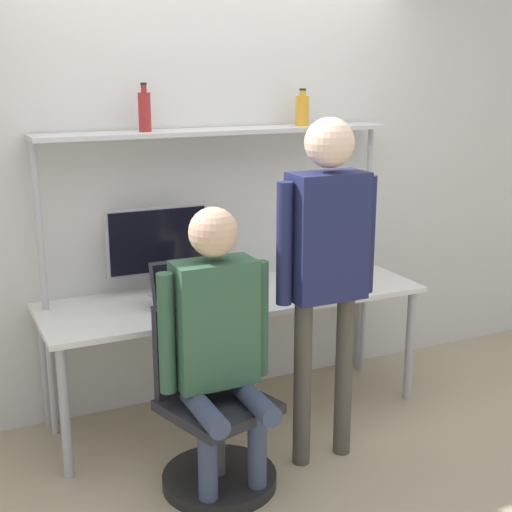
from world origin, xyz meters
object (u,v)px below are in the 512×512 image
at_px(bottle_red, 145,111).
at_px(bottle_amber, 302,110).
at_px(monitor, 158,244).
at_px(cell_phone, 226,303).
at_px(laptop, 181,296).
at_px(office_chair, 213,432).
at_px(person_seated, 218,330).
at_px(person_standing, 327,248).

height_order(bottle_red, bottle_amber, bottle_red).
distance_m(monitor, cell_phone, 0.52).
relative_size(monitor, laptop, 1.98).
relative_size(cell_phone, office_chair, 0.17).
distance_m(laptop, bottle_red, 1.01).
bearing_deg(bottle_amber, bottle_red, -180.00).
distance_m(person_seated, bottle_amber, 1.56).
distance_m(monitor, office_chair, 1.12).
bearing_deg(person_seated, bottle_red, 93.38).
relative_size(laptop, person_standing, 0.17).
relative_size(cell_phone, bottle_amber, 0.70).
bearing_deg(laptop, cell_phone, -6.47).
bearing_deg(laptop, office_chair, -93.36).
height_order(office_chair, bottle_red, bottle_red).
bearing_deg(bottle_amber, office_chair, -137.94).
relative_size(laptop, cell_phone, 1.95).
relative_size(person_standing, bottle_red, 6.86).
height_order(cell_phone, office_chair, office_chair).
bearing_deg(person_seated, person_standing, 1.58).
bearing_deg(monitor, person_standing, -56.00).
bearing_deg(bottle_red, bottle_amber, 0.00).
xyz_separation_m(monitor, bottle_red, (-0.05, -0.01, 0.74)).
distance_m(bottle_red, bottle_amber, 0.96).
xyz_separation_m(person_seated, bottle_amber, (0.90, 0.87, 0.93)).
distance_m(laptop, person_seated, 0.57).
xyz_separation_m(cell_phone, bottle_amber, (0.63, 0.33, 1.00)).
xyz_separation_m(office_chair, person_seated, (0.01, -0.04, 0.54)).
height_order(monitor, person_standing, person_standing).
relative_size(bottle_red, bottle_amber, 1.19).
distance_m(cell_phone, person_standing, 0.73).
bearing_deg(bottle_amber, person_standing, -110.62).
bearing_deg(bottle_red, cell_phone, -45.44).
xyz_separation_m(cell_phone, person_seated, (-0.27, -0.54, 0.07)).
height_order(cell_phone, bottle_red, bottle_red).
relative_size(monitor, bottle_amber, 2.69).
distance_m(monitor, person_seated, 0.91).
xyz_separation_m(cell_phone, bottle_red, (-0.32, 0.33, 1.02)).
bearing_deg(person_standing, monitor, 124.00).
bearing_deg(cell_phone, person_standing, -59.37).
distance_m(monitor, person_standing, 1.05).
relative_size(monitor, person_seated, 0.42).
xyz_separation_m(office_chair, bottle_red, (-0.04, 0.83, 1.49)).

